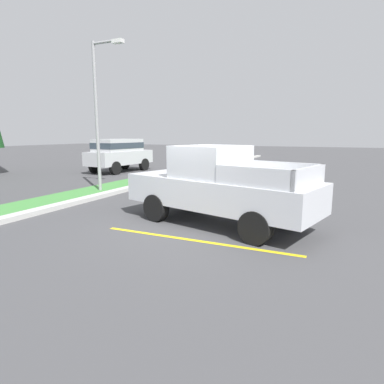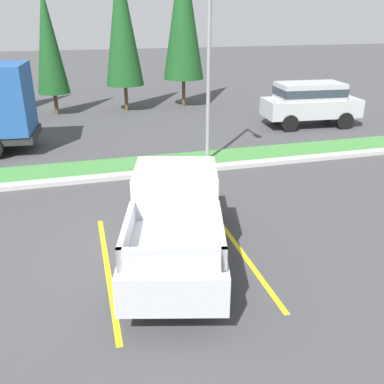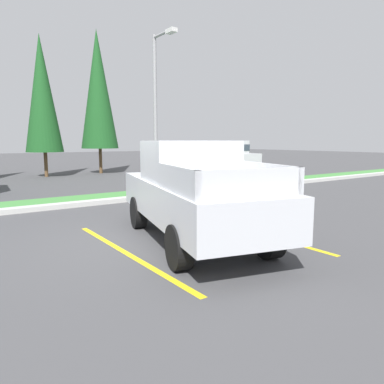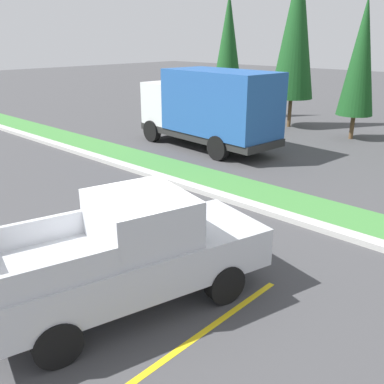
% 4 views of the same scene
% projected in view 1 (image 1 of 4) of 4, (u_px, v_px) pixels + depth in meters
% --- Properties ---
extents(ground_plane, '(120.00, 120.00, 0.00)m').
position_uv_depth(ground_plane, '(197.00, 226.00, 8.62)').
color(ground_plane, '#424244').
extents(parking_line_near, '(0.12, 4.80, 0.01)m').
position_uv_depth(parking_line_near, '(196.00, 241.00, 7.44)').
color(parking_line_near, yellow).
rests_on(parking_line_near, ground).
extents(parking_line_far, '(0.12, 4.80, 0.01)m').
position_uv_depth(parking_line_far, '(236.00, 212.00, 10.21)').
color(parking_line_far, yellow).
rests_on(parking_line_far, ground).
extents(curb_strip, '(56.00, 0.40, 0.15)m').
position_uv_depth(curb_strip, '(58.00, 206.00, 10.67)').
color(curb_strip, '#B2B2AD').
rests_on(curb_strip, ground).
extents(grass_median, '(56.00, 1.80, 0.06)m').
position_uv_depth(grass_median, '(34.00, 205.00, 11.13)').
color(grass_median, '#42843D').
rests_on(grass_median, ground).
extents(pickup_truck_main, '(3.16, 5.53, 2.10)m').
position_uv_depth(pickup_truck_main, '(218.00, 186.00, 8.68)').
color(pickup_truck_main, black).
rests_on(pickup_truck_main, ground).
extents(suv_distant, '(4.74, 2.25, 2.10)m').
position_uv_depth(suv_distant, '(119.00, 153.00, 20.95)').
color(suv_distant, black).
rests_on(suv_distant, ground).
extents(street_light, '(0.24, 1.49, 6.01)m').
position_uv_depth(street_light, '(100.00, 106.00, 13.18)').
color(street_light, gray).
rests_on(street_light, ground).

